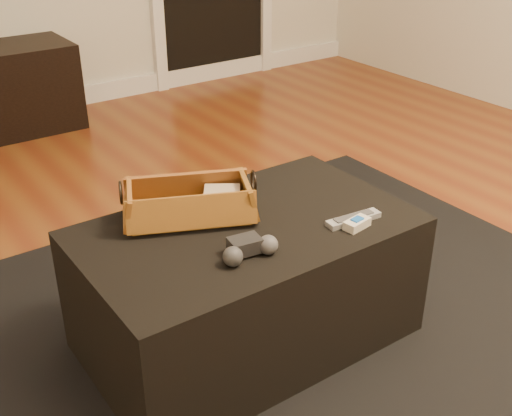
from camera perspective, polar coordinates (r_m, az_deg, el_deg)
floor at (r=2.19m, az=5.49°, el=-11.11°), size 5.00×5.50×0.01m
baseboard at (r=4.37m, az=-18.46°, el=8.85°), size 5.00×0.04×0.12m
area_rug at (r=2.12m, az=0.03°, el=-12.17°), size 2.60×2.00×0.01m
ottoman at (r=2.02m, az=-0.79°, el=-6.72°), size 1.00×0.60×0.42m
tv_remote at (r=1.94m, az=-6.46°, el=-0.47°), size 0.21×0.11×0.02m
cloth_bundle at (r=1.98m, az=-3.02°, el=0.94°), size 0.13×0.12×0.06m
wicker_basket at (r=1.94m, az=-5.95°, el=0.36°), size 0.44×0.35×0.14m
game_controller at (r=1.74m, az=-0.68°, el=-3.61°), size 0.17×0.10×0.06m
silver_remote at (r=1.95m, az=8.66°, el=-0.95°), size 0.18×0.06×0.02m
cream_gadget at (r=1.92m, az=8.96°, el=-1.37°), size 0.09×0.06×0.03m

